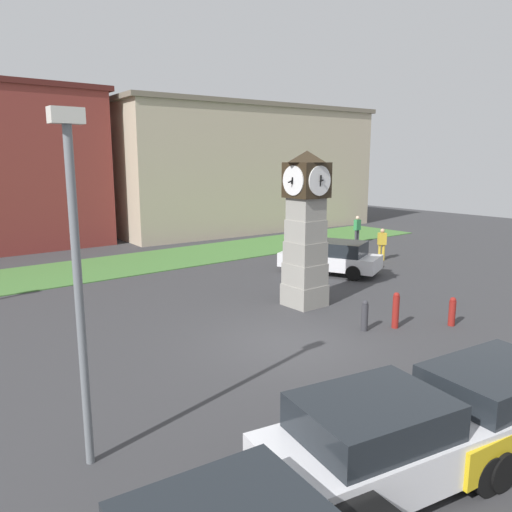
{
  "coord_description": "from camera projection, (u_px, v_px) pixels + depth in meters",
  "views": [
    {
      "loc": [
        -8.83,
        -9.65,
        5.06
      ],
      "look_at": [
        1.17,
        3.0,
        1.89
      ],
      "focal_mm": 35.0,
      "sensor_mm": 36.0,
      "label": 1
    }
  ],
  "objects": [
    {
      "name": "pedestrian_near_bench",
      "position": [
        357.0,
        228.0,
        29.87
      ],
      "size": [
        0.41,
        0.25,
        1.67
      ],
      "color": "#3F3F47",
      "rests_on": "ground_plane"
    },
    {
      "name": "storefront_low_left",
      "position": [
        232.0,
        168.0,
        37.28
      ],
      "size": [
        19.92,
        11.41,
        8.69
      ],
      "color": "#B7A88E",
      "rests_on": "ground_plane"
    },
    {
      "name": "clock_tower",
      "position": [
        306.0,
        229.0,
        16.96
      ],
      "size": [
        1.59,
        1.54,
        5.31
      ],
      "color": "gray",
      "rests_on": "ground_plane"
    },
    {
      "name": "ground_plane",
      "position": [
        290.0,
        344.0,
        13.78
      ],
      "size": [
        69.38,
        69.38,
        0.0
      ],
      "primitive_type": "plane",
      "color": "#38383A"
    },
    {
      "name": "bollard_mid_row",
      "position": [
        396.0,
        310.0,
        15.03
      ],
      "size": [
        0.2,
        0.2,
        1.11
      ],
      "color": "maroon",
      "rests_on": "ground_plane"
    },
    {
      "name": "bollard_near_tower",
      "position": [
        452.0,
        311.0,
        15.25
      ],
      "size": [
        0.21,
        0.21,
        0.9
      ],
      "color": "maroon",
      "rests_on": "ground_plane"
    },
    {
      "name": "pedestrian_by_cars",
      "position": [
        382.0,
        242.0,
        24.98
      ],
      "size": [
        0.47,
        0.42,
        1.61
      ],
      "color": "gold",
      "rests_on": "ground_plane"
    },
    {
      "name": "bench",
      "position": [
        310.0,
        240.0,
        28.14
      ],
      "size": [
        1.68,
        1.12,
        0.9
      ],
      "color": "brown",
      "rests_on": "ground_plane"
    },
    {
      "name": "street_lamp_near_road",
      "position": [
        77.0,
        267.0,
        7.79
      ],
      "size": [
        0.5,
        0.24,
        5.8
      ],
      "color": "slate",
      "rests_on": "ground_plane"
    },
    {
      "name": "car_end_of_row",
      "position": [
        332.0,
        257.0,
        22.14
      ],
      "size": [
        3.47,
        4.69,
        1.47
      ],
      "color": "silver",
      "rests_on": "ground_plane"
    },
    {
      "name": "bollard_far_row",
      "position": [
        365.0,
        315.0,
        14.79
      ],
      "size": [
        0.2,
        0.2,
        0.94
      ],
      "color": "#333338",
      "rests_on": "ground_plane"
    },
    {
      "name": "car_near_tower",
      "position": [
        382.0,
        442.0,
        7.64
      ],
      "size": [
        4.31,
        2.53,
        1.55
      ],
      "color": "silver",
      "rests_on": "ground_plane"
    },
    {
      "name": "grass_verge_far",
      "position": [
        104.0,
        267.0,
        23.42
      ],
      "size": [
        41.63,
        4.93,
        0.04
      ],
      "primitive_type": "cube",
      "color": "#477A38",
      "rests_on": "ground_plane"
    },
    {
      "name": "car_by_building",
      "position": [
        501.0,
        401.0,
        8.96
      ],
      "size": [
        4.62,
        2.3,
        1.5
      ],
      "color": "gold",
      "rests_on": "ground_plane"
    }
  ]
}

